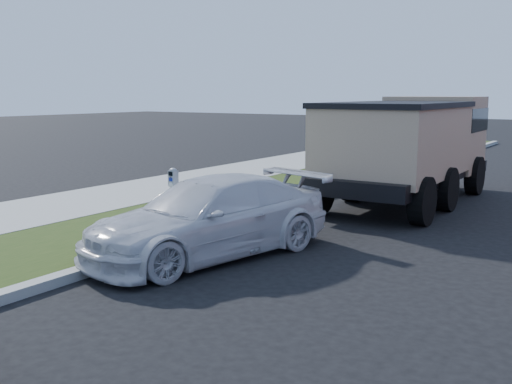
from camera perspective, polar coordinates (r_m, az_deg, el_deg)
The scene contains 5 objects.
ground at distance 9.45m, azimuth 3.82°, elevation -7.59°, with size 120.00×120.00×0.00m, color black.
streetside at distance 14.31m, azimuth -11.85°, elevation -1.64°, with size 6.12×50.00×0.15m.
parking_meter at distance 10.98m, azimuth -7.87°, elevation 0.43°, with size 0.20×0.15×1.30m.
white_wagon at distance 10.27m, azimuth -4.30°, elevation -2.37°, with size 1.87×4.61×1.34m, color silver.
dump_truck at distance 15.86m, azimuth 14.49°, elevation 4.55°, with size 2.79×6.84×2.66m.
Camera 1 is at (4.42, -7.89, 2.76)m, focal length 42.00 mm.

